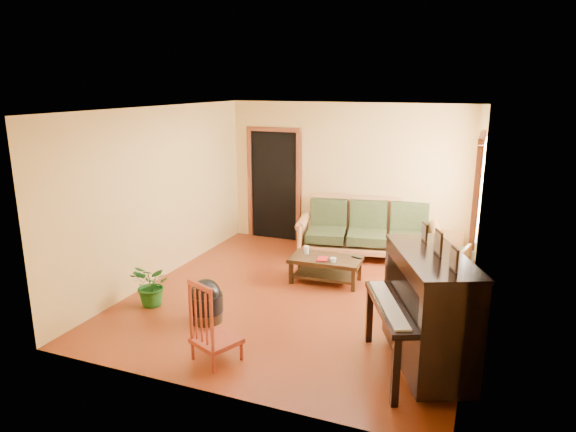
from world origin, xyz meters
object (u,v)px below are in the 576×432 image
at_px(armchair, 434,276).
at_px(ceramic_crock, 467,258).
at_px(red_chair, 216,320).
at_px(potted_plant, 152,285).
at_px(footstool, 206,306).
at_px(sofa, 367,229).
at_px(piano, 428,313).
at_px(coffee_table, 326,270).

relative_size(armchair, ceramic_crock, 3.38).
distance_m(red_chair, potted_plant, 1.76).
bearing_deg(armchair, potted_plant, -146.49).
distance_m(footstool, ceramic_crock, 4.48).
xyz_separation_m(sofa, ceramic_crock, (1.64, 0.19, -0.37)).
xyz_separation_m(armchair, ceramic_crock, (0.34, 1.86, -0.31)).
distance_m(armchair, ceramic_crock, 1.92).
distance_m(red_chair, ceramic_crock, 4.79).
bearing_deg(red_chair, footstool, 151.13).
height_order(armchair, footstool, armchair).
xyz_separation_m(footstool, red_chair, (0.59, -0.78, 0.26)).
relative_size(piano, potted_plant, 2.42).
distance_m(sofa, coffee_table, 1.43).
distance_m(armchair, piano, 1.66).
bearing_deg(red_chair, piano, 40.78).
xyz_separation_m(piano, footstool, (-2.72, 0.14, -0.43)).
distance_m(sofa, footstool, 3.45).
xyz_separation_m(coffee_table, piano, (1.71, -1.95, 0.44)).
bearing_deg(footstool, armchair, 29.99).
distance_m(piano, ceramic_crock, 3.56).
bearing_deg(ceramic_crock, armchair, -100.39).
distance_m(piano, red_chair, 2.22).
xyz_separation_m(armchair, piano, (0.11, -1.65, 0.20)).
bearing_deg(footstool, piano, -2.98).
bearing_deg(sofa, red_chair, -111.05).
bearing_deg(potted_plant, red_chair, -31.54).
height_order(red_chair, potted_plant, red_chair).
bearing_deg(potted_plant, ceramic_crock, 40.09).
relative_size(sofa, coffee_table, 2.19).
xyz_separation_m(armchair, potted_plant, (-3.50, -1.37, -0.14)).
relative_size(red_chair, ceramic_crock, 3.63).
distance_m(coffee_table, red_chair, 2.64).
bearing_deg(piano, red_chair, 172.81).
bearing_deg(piano, footstool, 153.01).
bearing_deg(armchair, footstool, -137.90).
height_order(piano, potted_plant, piano).
xyz_separation_m(footstool, ceramic_crock, (2.95, 3.37, -0.08)).
relative_size(sofa, footstool, 5.39).
bearing_deg(sofa, coffee_table, -113.53).
distance_m(ceramic_crock, potted_plant, 5.03).
height_order(sofa, coffee_table, sofa).
bearing_deg(sofa, ceramic_crock, -3.98).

